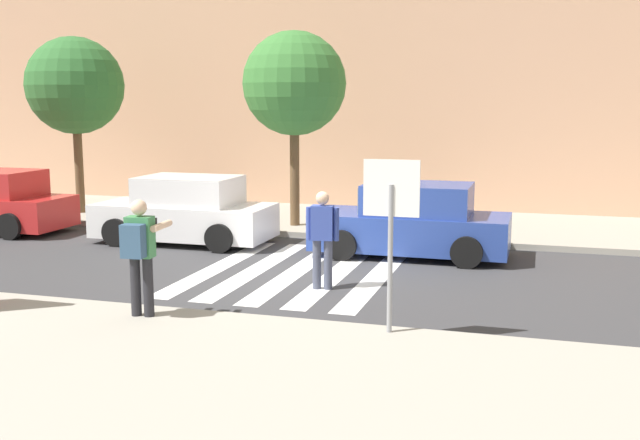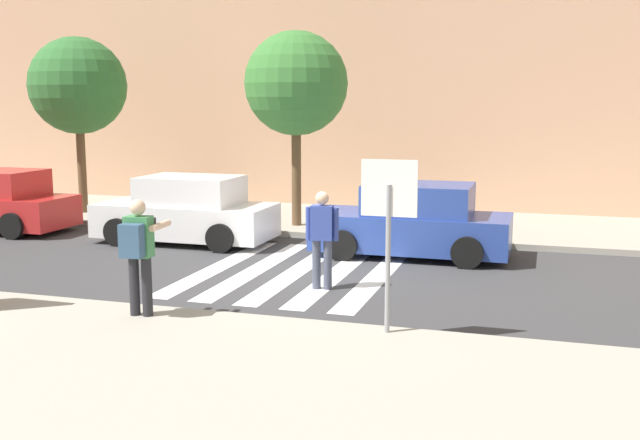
{
  "view_description": "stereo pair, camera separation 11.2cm",
  "coord_description": "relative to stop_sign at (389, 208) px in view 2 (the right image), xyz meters",
  "views": [
    {
      "loc": [
        4.47,
        -13.2,
        3.27
      ],
      "look_at": [
        0.6,
        -0.2,
        1.1
      ],
      "focal_mm": 42.0,
      "sensor_mm": 36.0,
      "label": 1
    },
    {
      "loc": [
        4.58,
        -13.17,
        3.27
      ],
      "look_at": [
        0.6,
        -0.2,
        1.1
      ],
      "focal_mm": 42.0,
      "sensor_mm": 36.0,
      "label": 2
    }
  ],
  "objects": [
    {
      "name": "pedestrian_crossing",
      "position": [
        -1.7,
        2.51,
        -0.88
      ],
      "size": [
        0.58,
        0.28,
        1.72
      ],
      "color": "#474C60",
      "rests_on": "ground"
    },
    {
      "name": "stop_sign",
      "position": [
        0.0,
        0.0,
        0.0
      ],
      "size": [
        0.76,
        0.08,
        2.36
      ],
      "color": "gray",
      "rests_on": "sidewalk_near"
    },
    {
      "name": "crosswalk_stripe_0",
      "position": [
        -4.16,
        3.66,
        -1.85
      ],
      "size": [
        0.44,
        5.2,
        0.01
      ],
      "primitive_type": "cube",
      "color": "silver",
      "rests_on": "ground"
    },
    {
      "name": "photographer_with_backpack",
      "position": [
        -3.63,
        -0.31,
        -0.69
      ],
      "size": [
        0.63,
        0.87,
        1.72
      ],
      "color": "#232328",
      "rests_on": "sidewalk_near"
    },
    {
      "name": "crosswalk_stripe_4",
      "position": [
        -0.96,
        3.66,
        -1.85
      ],
      "size": [
        0.44,
        5.2,
        0.01
      ],
      "primitive_type": "cube",
      "color": "silver",
      "rests_on": "ground"
    },
    {
      "name": "parked_car_white",
      "position": [
        -5.96,
        5.76,
        -1.13
      ],
      "size": [
        4.1,
        1.92,
        1.55
      ],
      "color": "white",
      "rests_on": "ground"
    },
    {
      "name": "sidewalk_near",
      "position": [
        -2.56,
        -2.74,
        -1.78
      ],
      "size": [
        60.0,
        6.0,
        0.14
      ],
      "primitive_type": "cube",
      "color": "#9E998C",
      "rests_on": "ground"
    },
    {
      "name": "ground_plane",
      "position": [
        -2.56,
        3.46,
        -1.85
      ],
      "size": [
        120.0,
        120.0,
        0.0
      ],
      "primitive_type": "plane",
      "color": "#38383A"
    },
    {
      "name": "crosswalk_stripe_2",
      "position": [
        -2.56,
        3.66,
        -1.85
      ],
      "size": [
        0.44,
        5.2,
        0.01
      ],
      "primitive_type": "cube",
      "color": "silver",
      "rests_on": "ground"
    },
    {
      "name": "street_tree_west",
      "position": [
        -10.55,
        8.39,
        1.81
      ],
      "size": [
        2.67,
        2.67,
        4.87
      ],
      "color": "brown",
      "rests_on": "sidewalk_far"
    },
    {
      "name": "parked_car_blue",
      "position": [
        -0.67,
        5.76,
        -1.13
      ],
      "size": [
        4.1,
        1.92,
        1.55
      ],
      "color": "#284293",
      "rests_on": "ground"
    },
    {
      "name": "crosswalk_stripe_3",
      "position": [
        -1.76,
        3.66,
        -1.85
      ],
      "size": [
        0.44,
        5.2,
        0.01
      ],
      "primitive_type": "cube",
      "color": "silver",
      "rests_on": "ground"
    },
    {
      "name": "sidewalk_far",
      "position": [
        -2.56,
        9.46,
        -1.78
      ],
      "size": [
        60.0,
        4.8,
        0.14
      ],
      "primitive_type": "cube",
      "color": "#9E998C",
      "rests_on": "ground"
    },
    {
      "name": "crosswalk_stripe_1",
      "position": [
        -3.36,
        3.66,
        -1.85
      ],
      "size": [
        0.44,
        5.2,
        0.01
      ],
      "primitive_type": "cube",
      "color": "silver",
      "rests_on": "ground"
    },
    {
      "name": "street_tree_center",
      "position": [
        -4.06,
        8.05,
        1.81
      ],
      "size": [
        2.57,
        2.57,
        4.84
      ],
      "color": "brown",
      "rests_on": "sidewalk_far"
    },
    {
      "name": "building_facade_far",
      "position": [
        -2.56,
        13.86,
        2.13
      ],
      "size": [
        56.0,
        4.0,
        7.97
      ],
      "primitive_type": "cube",
      "color": "tan",
      "rests_on": "ground"
    }
  ]
}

